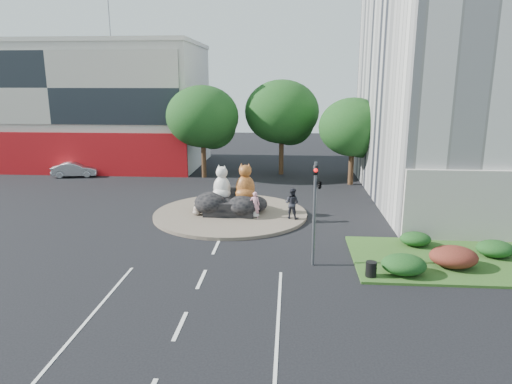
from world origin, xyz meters
TOP-DOWN VIEW (x-y plane):
  - ground at (0.00, 0.00)m, footprint 120.00×120.00m
  - roundabout_island at (0.00, 10.00)m, footprint 10.00×10.00m
  - rock_plinth at (0.00, 10.00)m, footprint 3.20×2.60m
  - shophouse_block at (-18.00, 27.91)m, footprint 25.20×12.30m
  - grass_verge at (12.00, 3.00)m, footprint 10.00×6.00m
  - tree_left at (-3.93, 22.06)m, footprint 6.46×6.46m
  - tree_mid at (3.07, 24.06)m, footprint 6.84×6.84m
  - tree_right at (9.07, 20.06)m, footprint 5.70×5.70m
  - hedge_near_green at (9.00, 1.00)m, footprint 2.00×1.60m
  - hedge_red at (11.50, 2.00)m, footprint 2.20×1.76m
  - hedge_mid_green at (14.00, 3.50)m, footprint 1.80×1.44m
  - hedge_back_green at (10.50, 4.80)m, footprint 1.60×1.28m
  - traffic_light at (5.10, 2.00)m, footprint 0.44×1.24m
  - street_lamp at (12.82, 8.00)m, footprint 2.34×0.22m
  - cat_white at (-0.55, 10.12)m, footprint 1.73×1.65m
  - cat_tabby at (0.97, 10.09)m, footprint 1.44×1.25m
  - kitten_calico at (-2.10, 9.31)m, footprint 0.75×0.72m
  - kitten_white at (1.68, 9.07)m, footprint 0.65×0.60m
  - pedestrian_pink at (1.69, 8.96)m, footprint 0.62×0.42m
  - pedestrian_dark at (4.00, 8.97)m, footprint 1.15×1.04m
  - parked_car at (-15.90, 21.36)m, footprint 4.23×2.20m
  - litter_bin at (7.50, 0.63)m, footprint 0.49×0.49m

SIDE VIEW (x-z plane):
  - ground at x=0.00m, z-range 0.00..0.00m
  - grass_verge at x=12.00m, z-range 0.00..0.12m
  - roundabout_island at x=0.00m, z-range 0.00..0.20m
  - litter_bin at x=7.50m, z-range 0.12..0.80m
  - hedge_back_green at x=10.50m, z-range 0.12..0.84m
  - hedge_mid_green at x=14.00m, z-range 0.12..0.93m
  - hedge_near_green at x=9.00m, z-range 0.12..1.02m
  - hedge_red at x=11.50m, z-range 0.12..1.11m
  - rock_plinth at x=0.00m, z-range 0.20..1.10m
  - kitten_white at x=1.68m, z-range 0.20..1.10m
  - parked_car at x=-15.90m, z-range 0.00..1.33m
  - kitten_calico at x=-2.10m, z-range 0.20..1.15m
  - pedestrian_pink at x=1.69m, z-range 0.20..1.87m
  - pedestrian_dark at x=4.00m, z-range 0.20..2.14m
  - cat_white at x=-0.55m, z-range 1.10..3.34m
  - cat_tabby at x=0.97m, z-range 1.10..3.48m
  - traffic_light at x=5.10m, z-range 1.12..6.12m
  - street_lamp at x=12.82m, z-range 0.52..8.58m
  - tree_right at x=9.07m, z-range 0.98..8.28m
  - tree_left at x=-3.93m, z-range 1.11..9.38m
  - tree_mid at x=3.07m, z-range 1.18..9.94m
  - shophouse_block at x=-18.00m, z-range -2.52..14.88m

